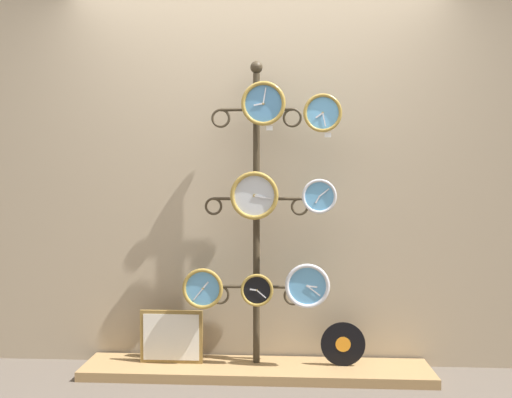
% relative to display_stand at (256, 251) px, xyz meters
% --- Properties ---
extents(shop_wall, '(4.40, 0.04, 2.80)m').
position_rel_display_stand_xyz_m(shop_wall, '(-0.00, 0.16, 0.62)').
color(shop_wall, tan).
rests_on(shop_wall, ground_plane).
extents(low_shelf, '(2.20, 0.36, 0.06)m').
position_rel_display_stand_xyz_m(low_shelf, '(-0.00, -0.06, -0.75)').
color(low_shelf, '#9E7A4C').
rests_on(low_shelf, ground_plane).
extents(display_stand, '(0.67, 0.34, 1.99)m').
position_rel_display_stand_xyz_m(display_stand, '(0.00, 0.00, 0.00)').
color(display_stand, '#382D1E').
rests_on(display_stand, ground_plane).
extents(clock_top_center, '(0.28, 0.04, 0.28)m').
position_rel_display_stand_xyz_m(clock_top_center, '(0.05, -0.08, 0.93)').
color(clock_top_center, '#4C84B2').
extents(clock_top_right, '(0.24, 0.04, 0.24)m').
position_rel_display_stand_xyz_m(clock_top_right, '(0.41, -0.11, 0.86)').
color(clock_top_right, '#60A8DB').
extents(clock_middle_center, '(0.30, 0.04, 0.30)m').
position_rel_display_stand_xyz_m(clock_middle_center, '(-0.01, -0.10, 0.36)').
color(clock_middle_center, silver).
extents(clock_middle_right, '(0.22, 0.04, 0.22)m').
position_rel_display_stand_xyz_m(clock_middle_right, '(0.39, -0.08, 0.36)').
color(clock_middle_right, '#60A8DB').
extents(clock_bottom_left, '(0.26, 0.04, 0.26)m').
position_rel_display_stand_xyz_m(clock_bottom_left, '(-0.33, -0.10, -0.22)').
color(clock_bottom_left, '#60A8DB').
extents(clock_bottom_center, '(0.21, 0.04, 0.21)m').
position_rel_display_stand_xyz_m(clock_bottom_center, '(0.01, -0.09, -0.23)').
color(clock_bottom_center, black).
extents(clock_bottom_right, '(0.28, 0.04, 0.28)m').
position_rel_display_stand_xyz_m(clock_bottom_right, '(0.32, -0.11, -0.20)').
color(clock_bottom_right, '#60A8DB').
extents(vinyl_record, '(0.28, 0.01, 0.28)m').
position_rel_display_stand_xyz_m(vinyl_record, '(0.55, -0.04, -0.58)').
color(vinyl_record, black).
rests_on(vinyl_record, low_shelf).
extents(picture_frame, '(0.40, 0.02, 0.34)m').
position_rel_display_stand_xyz_m(picture_frame, '(-0.54, -0.05, -0.55)').
color(picture_frame, olive).
rests_on(picture_frame, low_shelf).
extents(price_tag_upper, '(0.04, 0.00, 0.03)m').
position_rel_display_stand_xyz_m(price_tag_upper, '(0.08, -0.08, 0.78)').
color(price_tag_upper, white).
extents(price_tag_mid, '(0.04, 0.00, 0.03)m').
position_rel_display_stand_xyz_m(price_tag_mid, '(0.44, -0.11, 0.73)').
color(price_tag_mid, white).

